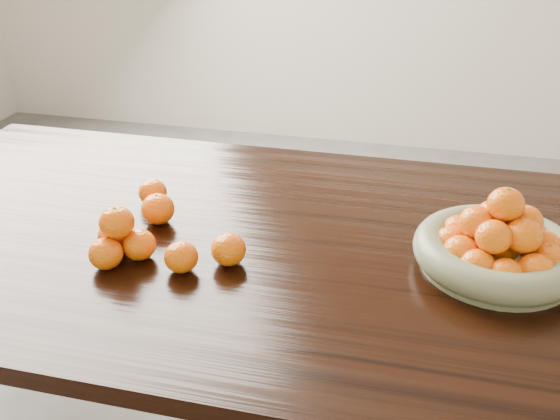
% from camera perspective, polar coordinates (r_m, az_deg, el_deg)
% --- Properties ---
extents(dining_table, '(2.00, 1.00, 0.75)m').
position_cam_1_polar(dining_table, '(1.41, -0.23, -5.70)').
color(dining_table, black).
rests_on(dining_table, ground).
extents(fruit_bowl, '(0.33, 0.33, 0.17)m').
position_cam_1_polar(fruit_bowl, '(1.31, 19.33, -3.27)').
color(fruit_bowl, gray).
rests_on(fruit_bowl, dining_table).
extents(orange_pyramid, '(0.14, 0.14, 0.12)m').
position_cam_1_polar(orange_pyramid, '(1.31, -14.51, -2.56)').
color(orange_pyramid, orange).
rests_on(orange_pyramid, dining_table).
extents(loose_orange_0, '(0.08, 0.08, 0.07)m').
position_cam_1_polar(loose_orange_0, '(1.43, -11.12, 0.10)').
color(loose_orange_0, orange).
rests_on(loose_orange_0, dining_table).
extents(loose_orange_1, '(0.07, 0.07, 0.06)m').
position_cam_1_polar(loose_orange_1, '(1.25, -9.02, -4.28)').
color(loose_orange_1, orange).
rests_on(loose_orange_1, dining_table).
extents(loose_orange_2, '(0.07, 0.07, 0.07)m').
position_cam_1_polar(loose_orange_2, '(1.26, -4.74, -3.62)').
color(loose_orange_2, orange).
rests_on(loose_orange_2, dining_table).
extents(loose_orange_3, '(0.07, 0.07, 0.06)m').
position_cam_1_polar(loose_orange_3, '(1.51, -11.57, 1.60)').
color(loose_orange_3, orange).
rests_on(loose_orange_3, dining_table).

